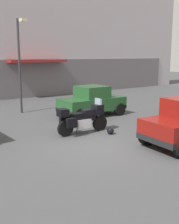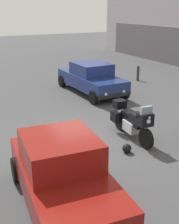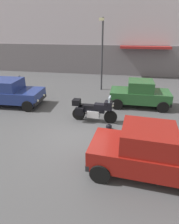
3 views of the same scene
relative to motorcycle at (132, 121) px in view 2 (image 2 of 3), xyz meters
The scene contains 6 objects.
ground_plane 1.72m from the motorcycle, 105.97° to the right, with size 80.00×80.00×0.00m, color #424244.
motorcycle is the anchor object (origin of this frame).
helmet 1.23m from the motorcycle, 41.85° to the right, with size 0.28×0.28×0.28m, color black.
car_sedan_far 5.77m from the motorcycle, 166.32° to the left, with size 4.62×2.01×1.56m.
car_wagon_end 4.16m from the motorcycle, 56.00° to the right, with size 3.98×2.08×1.64m.
bollard_curbside 8.42m from the motorcycle, 142.53° to the left, with size 0.16×0.16×0.90m.
Camera 2 is at (7.85, -3.86, 4.17)m, focal length 46.73 mm.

